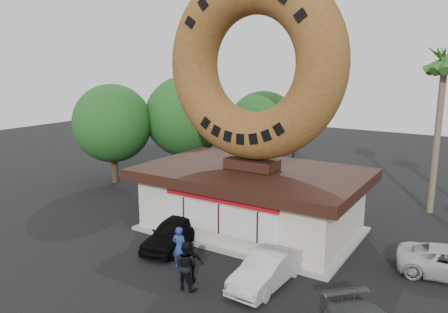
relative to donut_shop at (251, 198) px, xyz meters
name	(u,v)px	position (x,y,z in m)	size (l,w,h in m)	color
ground	(180,276)	(0.00, -5.98, -1.77)	(90.00, 90.00, 0.00)	black
donut_shop	(251,198)	(0.00, 0.00, 0.00)	(11.20, 7.20, 3.80)	beige
giant_donut	(253,64)	(0.00, 0.02, 6.71)	(9.34, 9.34, 2.38)	brown
tree_west	(185,117)	(-9.50, 7.02, 2.87)	(6.00, 6.00, 7.65)	#473321
tree_mid	(263,127)	(-4.00, 9.02, 2.25)	(5.20, 5.20, 6.63)	#473321
tree_far	(112,123)	(-13.00, 3.02, 2.56)	(5.60, 5.60, 7.14)	#473321
palm_near	(445,65)	(7.50, 8.02, 6.65)	(2.60, 2.60, 9.75)	#726651
street_lamp	(297,121)	(-1.86, 10.02, 2.72)	(2.11, 0.20, 8.00)	#59595E
person_left	(179,248)	(-0.46, -5.42, -0.84)	(0.68, 0.44, 1.85)	navy
person_center	(186,265)	(0.83, -6.65, -0.80)	(0.94, 0.73, 1.93)	black
person_right	(191,263)	(0.68, -6.16, -0.93)	(0.97, 0.41, 1.66)	black
car_black	(173,233)	(-2.08, -3.84, -1.07)	(1.64, 4.08, 1.39)	black
car_silver	(266,269)	(3.30, -4.76, -1.11)	(1.39, 3.98, 1.31)	#BBBAC0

